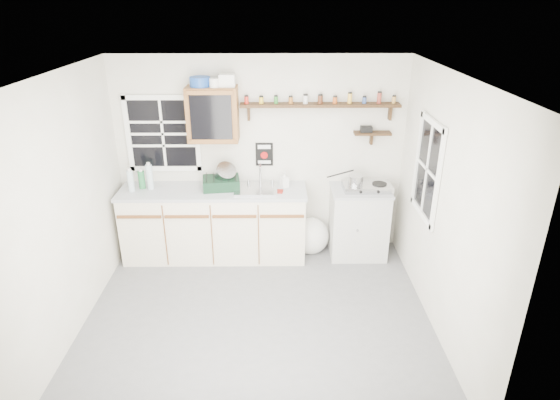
{
  "coord_description": "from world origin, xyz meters",
  "views": [
    {
      "loc": [
        0.2,
        -4.04,
        3.11
      ],
      "look_at": [
        0.24,
        0.55,
        1.1
      ],
      "focal_mm": 30.0,
      "sensor_mm": 36.0,
      "label": 1
    }
  ],
  "objects_px": {
    "main_cabinet": "(215,223)",
    "dish_rack": "(222,180)",
    "right_cabinet": "(358,222)",
    "spice_shelf": "(320,104)",
    "hotplate": "(367,187)",
    "upper_cabinet": "(213,114)"
  },
  "relations": [
    {
      "from": "right_cabinet",
      "to": "spice_shelf",
      "type": "height_order",
      "value": "spice_shelf"
    },
    {
      "from": "spice_shelf",
      "to": "hotplate",
      "type": "distance_m",
      "value": 1.16
    },
    {
      "from": "upper_cabinet",
      "to": "hotplate",
      "type": "distance_m",
      "value": 2.07
    },
    {
      "from": "right_cabinet",
      "to": "hotplate",
      "type": "bearing_deg",
      "value": -15.14
    },
    {
      "from": "upper_cabinet",
      "to": "main_cabinet",
      "type": "bearing_deg",
      "value": -103.68
    },
    {
      "from": "right_cabinet",
      "to": "hotplate",
      "type": "xyz_separation_m",
      "value": [
        0.07,
        -0.02,
        0.49
      ]
    },
    {
      "from": "dish_rack",
      "to": "hotplate",
      "type": "relative_size",
      "value": 0.81
    },
    {
      "from": "main_cabinet",
      "to": "right_cabinet",
      "type": "relative_size",
      "value": 2.54
    },
    {
      "from": "right_cabinet",
      "to": "dish_rack",
      "type": "bearing_deg",
      "value": 179.11
    },
    {
      "from": "spice_shelf",
      "to": "hotplate",
      "type": "height_order",
      "value": "spice_shelf"
    },
    {
      "from": "main_cabinet",
      "to": "spice_shelf",
      "type": "relative_size",
      "value": 1.21
    },
    {
      "from": "main_cabinet",
      "to": "hotplate",
      "type": "relative_size",
      "value": 3.85
    },
    {
      "from": "main_cabinet",
      "to": "dish_rack",
      "type": "height_order",
      "value": "dish_rack"
    },
    {
      "from": "right_cabinet",
      "to": "spice_shelf",
      "type": "relative_size",
      "value": 0.48
    },
    {
      "from": "spice_shelf",
      "to": "dish_rack",
      "type": "height_order",
      "value": "spice_shelf"
    },
    {
      "from": "main_cabinet",
      "to": "spice_shelf",
      "type": "xyz_separation_m",
      "value": [
        1.31,
        0.21,
        1.47
      ]
    },
    {
      "from": "hotplate",
      "to": "spice_shelf",
      "type": "bearing_deg",
      "value": 159.8
    },
    {
      "from": "dish_rack",
      "to": "right_cabinet",
      "type": "bearing_deg",
      "value": -8.7
    },
    {
      "from": "right_cabinet",
      "to": "spice_shelf",
      "type": "xyz_separation_m",
      "value": [
        -0.52,
        0.19,
        1.47
      ]
    },
    {
      "from": "main_cabinet",
      "to": "right_cabinet",
      "type": "distance_m",
      "value": 1.84
    },
    {
      "from": "main_cabinet",
      "to": "dish_rack",
      "type": "relative_size",
      "value": 4.75
    },
    {
      "from": "main_cabinet",
      "to": "right_cabinet",
      "type": "xyz_separation_m",
      "value": [
        1.83,
        0.03,
        -0.01
      ]
    }
  ]
}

